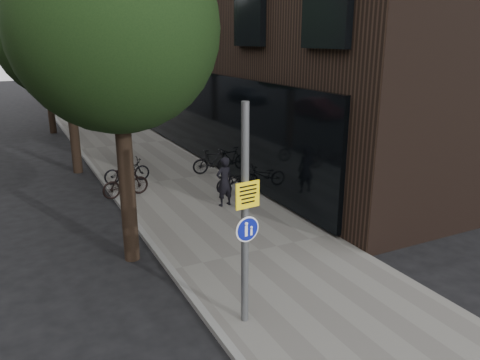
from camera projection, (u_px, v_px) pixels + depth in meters
ground at (336, 329)px, 8.55m from camera, size 120.00×120.00×0.00m
sidewalk at (171, 181)px, 17.18m from camera, size 4.50×60.00×0.12m
curb_edge at (109, 190)px, 16.21m from camera, size 0.15×60.00×0.13m
street_tree_near at (118, 38)px, 9.94m from camera, size 4.40×4.40×7.50m
street_tree_mid at (66, 38)px, 17.20m from camera, size 5.00×5.00×7.80m
street_tree_far at (44, 38)px, 24.89m from camera, size 5.00×5.00×7.80m
signpost at (245, 217)px, 8.04m from camera, size 0.46×0.13×4.02m
pedestrian at (224, 182)px, 14.30m from camera, size 0.61×0.45×1.55m
parked_bike_facade_near at (236, 180)px, 15.77m from camera, size 1.59×0.72×0.81m
parked_bike_facade_far at (212, 161)px, 17.84m from camera, size 1.60×0.67×0.93m
parked_bike_curb_near at (127, 171)px, 16.72m from camera, size 1.69×0.69×0.87m
parked_bike_curb_far at (125, 183)px, 15.20m from camera, size 1.61×0.67×0.94m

